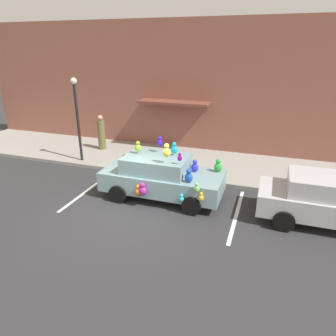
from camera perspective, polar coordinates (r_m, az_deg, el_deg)
The scene contains 10 objects.
ground_plane at distance 10.46m, azimuth -7.40°, elevation -8.03°, with size 60.00×60.00×0.00m, color #2D2D30.
sidewalk at distance 14.65m, azimuth 1.16°, elevation 1.34°, with size 24.00×4.00×0.15m, color gray.
storefront_building at distance 15.93m, azimuth 3.68°, elevation 14.50°, with size 24.00×1.25×6.40m.
parking_stripe_front at distance 10.47m, azimuth 12.52°, elevation -8.37°, with size 0.12×3.60×0.01m, color silver.
parking_stripe_rear at distance 12.24m, azimuth -14.58°, elevation -3.99°, with size 0.12×3.60×0.01m, color silver.
plush_covered_car at distance 11.05m, azimuth -1.22°, elevation -1.52°, with size 4.29×2.15×2.23m.
parked_sedan_behind at distance 10.59m, azimuth 27.87°, elevation -5.37°, with size 4.34×1.94×1.54m.
teddy_bear_on_sidewalk at distance 13.57m, azimuth -4.41°, elevation 1.44°, with size 0.38×0.32×0.72m.
street_lamp_post at distance 14.50m, azimuth -16.47°, elevation 10.02°, with size 0.28×0.28×3.74m.
pedestrian_near_shopfront at distance 16.30m, azimuth -12.20°, elevation 6.25°, with size 0.37×0.37×1.77m.
Camera 1 is at (4.20, -8.09, 5.13)m, focal length 33.02 mm.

